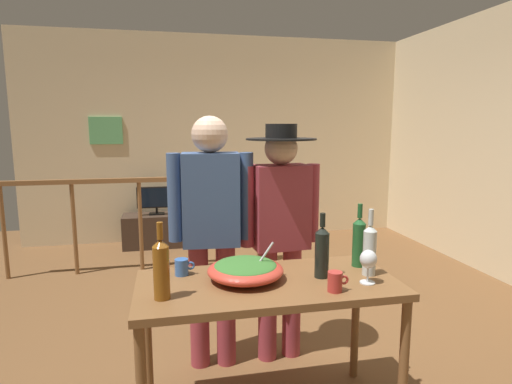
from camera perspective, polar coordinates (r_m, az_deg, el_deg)
The scene contains 18 objects.
ground_plane at distance 3.40m, azimuth 2.54°, elevation -19.68°, with size 8.29×8.29×0.00m, color brown.
back_wall at distance 6.12m, azimuth -4.89°, elevation 7.16°, with size 5.43×0.10×2.86m, color beige.
side_wall_right at distance 5.18m, azimuth 30.31°, elevation 5.60°, with size 0.10×4.78×2.86m, color beige.
framed_picture at distance 6.06m, azimuth -19.61°, elevation 7.83°, with size 0.43×0.03×0.36m, color #5FB271.
stair_railing at distance 4.88m, azimuth -9.53°, elevation -2.16°, with size 2.88×0.10×1.10m.
tv_console at distance 5.89m, azimuth -13.15°, elevation -5.04°, with size 0.90×0.40×0.44m, color #38281E.
flat_screen_tv at distance 5.77m, azimuth -13.32°, elevation -0.81°, with size 0.50×0.12×0.38m.
serving_table at distance 2.33m, azimuth 1.62°, elevation -14.04°, with size 1.38×0.65×0.81m.
salad_bowl at distance 2.30m, azimuth -1.43°, elevation -10.38°, with size 0.41×0.41×0.21m.
wine_glass at distance 2.31m, azimuth 14.93°, elevation -8.90°, with size 0.09×0.09×0.18m.
wine_bottle_clear at distance 2.43m, azimuth 15.09°, elevation -7.41°, with size 0.07×0.07×0.37m.
wine_bottle_dark at distance 2.34m, azimuth 8.89°, elevation -7.87°, with size 0.08×0.08×0.36m.
wine_bottle_amber at distance 2.08m, azimuth -12.67°, elevation -9.96°, with size 0.08×0.08×0.38m.
wine_bottle_green at distance 2.56m, azimuth 13.72°, elevation -6.43°, with size 0.08×0.08×0.37m.
mug_red at distance 2.19m, azimuth 10.67°, elevation -11.80°, with size 0.11×0.07×0.10m.
mug_blue at distance 2.41m, azimuth -9.96°, elevation -9.95°, with size 0.11×0.07×0.09m.
person_standing_left at distance 2.79m, azimuth -6.06°, elevation -4.11°, with size 0.55×0.25×1.69m.
person_standing_right at distance 2.88m, azimuth 3.31°, elevation -4.12°, with size 0.56×0.47×1.64m.
Camera 1 is at (-0.75, -2.88, 1.64)m, focal length 29.62 mm.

